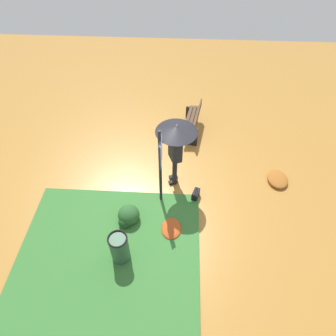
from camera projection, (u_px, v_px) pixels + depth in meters
ground_plane at (167, 188)px, 7.97m from camera, size 18.00×18.00×0.00m
grass_verge at (103, 283)px, 6.22m from camera, size 4.80×4.00×0.05m
person_with_umbrella at (176, 140)px, 6.96m from camera, size 0.96×0.96×2.04m
info_sign_post at (160, 161)px, 6.65m from camera, size 0.44×0.07×2.30m
handbag at (196, 195)px, 7.67m from camera, size 0.33×0.23×0.37m
park_bench at (193, 121)px, 9.26m from camera, size 1.40×0.60×0.75m
trash_bin at (120, 248)px, 6.33m from camera, size 0.42×0.42×0.83m
shrub_cluster at (128, 216)px, 7.12m from camera, size 0.56×0.51×0.46m
leaf_pile_near_person at (171, 228)px, 7.06m from camera, size 0.59×0.47×0.13m
leaf_pile_by_bench at (278, 179)px, 8.09m from camera, size 0.67×0.54×0.15m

